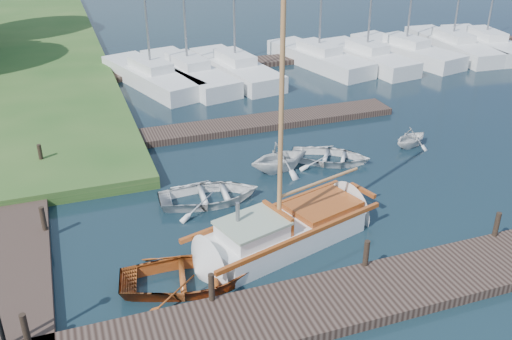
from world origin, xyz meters
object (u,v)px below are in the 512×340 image
object	(u,v)px
marina_boat_3	(319,56)
marina_boat_7	(485,42)
mooring_post_1	(211,287)
tender_a	(209,192)
mooring_post_4	(43,218)
marina_boat_0	(151,75)
marina_boat_4	(366,56)
tender_b	(280,155)
dinghy	(191,273)
tender_c	(331,154)
mooring_post_3	(497,224)
marina_boat_2	(235,67)
mooring_post_0	(25,328)
mooring_post_5	(40,154)
sailboat	(288,231)
marina_boat_6	(452,44)
mooring_post_2	(366,253)
tender_d	(412,135)
marina_boat_1	(188,71)
marina_boat_5	(406,49)

from	to	relation	value
marina_boat_3	marina_boat_7	xyz separation A→B (m)	(11.96, -0.54, 0.00)
mooring_post_1	tender_a	bearing A→B (deg)	75.20
mooring_post_4	marina_boat_7	distance (m)	31.46
marina_boat_0	marina_boat_4	distance (m)	13.17
tender_b	marina_boat_7	size ratio (longest dim) A/B	0.21
dinghy	marina_boat_0	size ratio (longest dim) A/B	0.36
tender_b	tender_c	size ratio (longest dim) A/B	0.78
mooring_post_3	marina_boat_2	distance (m)	19.20
mooring_post_0	tender_b	bearing A→B (deg)	37.15
mooring_post_3	mooring_post_5	bearing A→B (deg)	142.43
sailboat	marina_boat_6	distance (m)	25.34
tender_c	marina_boat_0	distance (m)	13.21
mooring_post_2	tender_c	world-z (taller)	mooring_post_2
mooring_post_2	sailboat	xyz separation A→B (m)	(-1.42, 2.28, -0.36)
marina_boat_3	marina_boat_4	distance (m)	2.97
marina_boat_0	mooring_post_2	bearing A→B (deg)	169.91
tender_c	tender_d	world-z (taller)	tender_d
marina_boat_1	marina_boat_7	size ratio (longest dim) A/B	0.85
mooring_post_0	marina_boat_6	size ratio (longest dim) A/B	0.08
marina_boat_7	marina_boat_5	bearing A→B (deg)	96.02
mooring_post_1	marina_boat_1	distance (m)	19.71
dinghy	tender_d	xyz separation A→B (m)	(11.04, 6.04, 0.08)
mooring_post_2	marina_boat_2	size ratio (longest dim) A/B	0.07
mooring_post_3	mooring_post_4	bearing A→B (deg)	158.96
tender_b	marina_boat_5	bearing A→B (deg)	-56.93
mooring_post_5	mooring_post_1	bearing A→B (deg)	-68.20
sailboat	marina_boat_5	world-z (taller)	marina_boat_5
mooring_post_5	marina_boat_1	size ratio (longest dim) A/B	0.08
mooring_post_2	dinghy	distance (m)	4.92
sailboat	marina_boat_7	xyz separation A→B (m)	(21.11, 16.67, 0.23)
tender_b	mooring_post_0	bearing A→B (deg)	118.13
mooring_post_0	dinghy	bearing A→B (deg)	15.37
tender_a	marina_boat_5	xyz separation A→B (m)	(16.73, 13.68, 0.22)
mooring_post_5	marina_boat_3	distance (m)	18.80
marina_boat_2	marina_boat_3	distance (m)	5.50
mooring_post_0	tender_a	distance (m)	8.09
mooring_post_3	dinghy	bearing A→B (deg)	172.86
mooring_post_3	marina_boat_6	world-z (taller)	marina_boat_6
mooring_post_4	marina_boat_7	xyz separation A→B (m)	(28.19, 13.95, -0.12)
mooring_post_0	marina_boat_0	world-z (taller)	marina_boat_0
tender_a	marina_boat_7	world-z (taller)	marina_boat_7
mooring_post_1	marina_boat_0	bearing A→B (deg)	84.27
marina_boat_2	marina_boat_5	world-z (taller)	marina_boat_5
tender_c	marina_boat_2	xyz separation A→B (m)	(-0.10, 12.12, 0.25)
tender_b	marina_boat_1	size ratio (longest dim) A/B	0.24
mooring_post_4	marina_boat_0	bearing A→B (deg)	67.35
marina_boat_3	marina_boat_4	world-z (taller)	marina_boat_3
tender_b	marina_boat_6	xyz separation A→B (m)	(17.18, 12.38, -0.08)
mooring_post_5	marina_boat_2	bearing A→B (deg)	40.14
marina_boat_4	marina_boat_6	size ratio (longest dim) A/B	1.11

